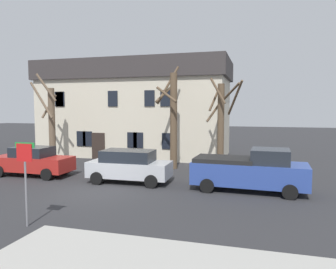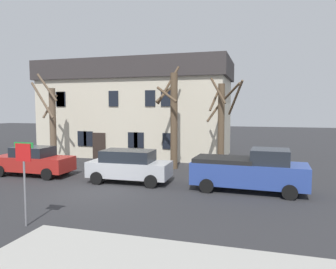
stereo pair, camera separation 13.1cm
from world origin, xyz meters
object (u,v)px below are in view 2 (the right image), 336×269
Objects in this scene: tree_bare_near at (52,122)px; tree_bare_far at (222,122)px; building_main at (136,108)px; street_sign_pole at (24,168)px; tree_bare_mid at (173,117)px; pickup_truck_blue at (250,170)px; car_red_sedan at (33,161)px; car_silver_wagon at (129,166)px.

tree_bare_near reaches higher than tree_bare_far.
building_main is 5.60× the size of street_sign_pole.
tree_bare_mid is at bearing 177.85° from tree_bare_far.
tree_bare_far is 12.73m from street_sign_pole.
building_main is 9.94m from tree_bare_far.
tree_bare_mid is 1.17× the size of tree_bare_far.
tree_bare_far is at bearing -0.21° from tree_bare_near.
building_main is 14.65m from pickup_truck_blue.
street_sign_pole is at bearing -57.80° from tree_bare_near.
tree_bare_mid is 11.90m from street_sign_pole.
pickup_truck_blue is (1.91, -4.55, -2.13)m from tree_bare_far.
car_red_sedan is (-7.52, -4.51, -2.56)m from tree_bare_mid.
pickup_truck_blue is at bearing 43.91° from street_sign_pole.
street_sign_pole is (-0.85, -7.03, 1.10)m from car_silver_wagon.
tree_bare_near is 12.59m from tree_bare_far.
tree_bare_far reaches higher than car_silver_wagon.
tree_bare_mid is 5.38m from car_silver_wagon.
tree_bare_far is 2.06× the size of street_sign_pole.
tree_bare_far is 11.83m from car_red_sedan.
street_sign_pole is (7.28, -11.56, -1.04)m from tree_bare_near.
tree_bare_mid reaches higher than pickup_truck_blue.
tree_bare_mid reaches higher than tree_bare_far.
building_main is 2.33× the size of tree_bare_mid.
pickup_truck_blue is (9.99, -10.26, -3.06)m from building_main.
pickup_truck_blue is (12.65, -0.16, 0.14)m from car_red_sedan.
tree_bare_near is 13.69m from street_sign_pole.
building_main reaches higher than street_sign_pole.
car_silver_wagon is at bearing -0.75° from car_red_sedan.
pickup_truck_blue is at bearing -45.77° from building_main.
street_sign_pole is at bearing -96.87° from car_silver_wagon.
street_sign_pole is (-7.22, -6.95, 1.00)m from pickup_truck_blue.
car_silver_wagon is (-4.47, -4.47, -2.23)m from tree_bare_far.
building_main reaches higher than car_silver_wagon.
tree_bare_mid is at bearing 0.46° from tree_bare_near.
tree_bare_far is at bearing -2.15° from tree_bare_mid.
car_red_sedan is 9.02m from street_sign_pole.
car_silver_wagon is at bearing 83.13° from street_sign_pole.
car_silver_wagon is at bearing -70.45° from building_main.
tree_bare_near is at bearing 179.79° from tree_bare_far.
tree_bare_near is 9.37m from tree_bare_mid.
tree_bare_mid is at bearing 30.99° from car_red_sedan.
street_sign_pole is (5.43, -7.12, 1.15)m from car_red_sedan.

